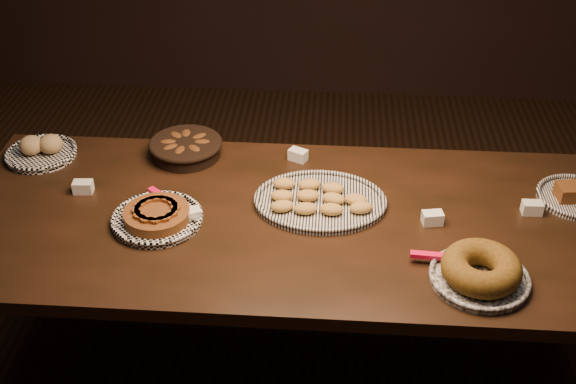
# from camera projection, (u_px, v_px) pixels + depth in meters

# --- Properties ---
(ground) EXTENTS (5.00, 5.00, 0.00)m
(ground) POSITION_uv_depth(u_px,v_px,m) (291.00, 364.00, 2.96)
(ground) COLOR black
(ground) RESTS_ON ground
(buffet_table) EXTENTS (2.40, 1.00, 0.75)m
(buffet_table) POSITION_uv_depth(u_px,v_px,m) (292.00, 233.00, 2.57)
(buffet_table) COLOR black
(buffet_table) RESTS_ON ground
(apple_tart_plate) EXTENTS (0.32, 0.32, 0.06)m
(apple_tart_plate) POSITION_uv_depth(u_px,v_px,m) (157.00, 216.00, 2.50)
(apple_tart_plate) COLOR white
(apple_tart_plate) RESTS_ON buffet_table
(madeleine_platter) EXTENTS (0.47, 0.38, 0.05)m
(madeleine_platter) POSITION_uv_depth(u_px,v_px,m) (319.00, 200.00, 2.58)
(madeleine_platter) COLOR black
(madeleine_platter) RESTS_ON buffet_table
(bundt_cake_plate) EXTENTS (0.37, 0.32, 0.10)m
(bundt_cake_plate) POSITION_uv_depth(u_px,v_px,m) (480.00, 271.00, 2.23)
(bundt_cake_plate) COLOR black
(bundt_cake_plate) RESTS_ON buffet_table
(croissant_basket) EXTENTS (0.31, 0.31, 0.07)m
(croissant_basket) POSITION_uv_depth(u_px,v_px,m) (186.00, 147.00, 2.85)
(croissant_basket) COLOR black
(croissant_basket) RESTS_ON buffet_table
(bread_roll_plate) EXTENTS (0.28, 0.28, 0.09)m
(bread_roll_plate) POSITION_uv_depth(u_px,v_px,m) (41.00, 150.00, 2.85)
(bread_roll_plate) COLOR white
(bread_roll_plate) RESTS_ON buffet_table
(tent_cards) EXTENTS (1.69, 0.50, 0.04)m
(tent_cards) POSITION_uv_depth(u_px,v_px,m) (305.00, 195.00, 2.60)
(tent_cards) COLOR white
(tent_cards) RESTS_ON buffet_table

